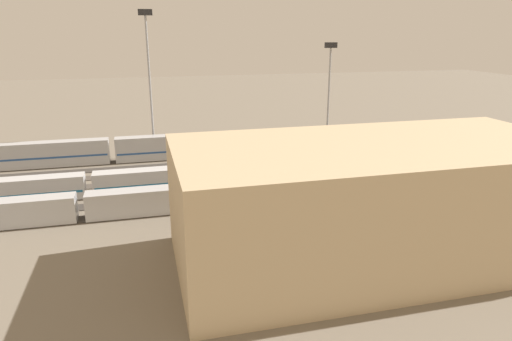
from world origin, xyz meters
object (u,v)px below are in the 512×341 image
at_px(train_on_track_3, 351,156).
at_px(light_mast_2, 329,80).
at_px(train_on_track_1, 409,140).
at_px(train_on_track_5, 430,166).
at_px(maintenance_shed, 375,201).
at_px(train_on_track_4, 234,174).
at_px(light_mast_0, 149,67).
at_px(train_on_track_0, 172,147).
at_px(train_on_track_6, 81,207).

bearing_deg(train_on_track_3, light_mast_2, -97.54).
bearing_deg(train_on_track_3, train_on_track_1, -152.69).
relative_size(train_on_track_5, train_on_track_3, 1.00).
height_order(train_on_track_3, light_mast_2, light_mast_2).
distance_m(train_on_track_3, light_mast_2, 22.16).
xyz_separation_m(light_mast_2, maintenance_shed, (16.26, 52.64, -8.37)).
relative_size(train_on_track_1, light_mast_2, 0.42).
bearing_deg(train_on_track_5, train_on_track_1, -112.37).
relative_size(train_on_track_4, maintenance_shed, 2.06).
bearing_deg(light_mast_0, maintenance_shed, 113.83).
bearing_deg(train_on_track_4, train_on_track_0, -65.13).
relative_size(train_on_track_3, train_on_track_4, 0.10).
bearing_deg(train_on_track_1, train_on_track_5, 67.63).
bearing_deg(train_on_track_4, train_on_track_1, -161.18).
distance_m(train_on_track_0, train_on_track_3, 37.10).
xyz_separation_m(train_on_track_5, train_on_track_4, (35.79, -5.00, -0.16)).
height_order(train_on_track_0, train_on_track_6, train_on_track_0).
bearing_deg(light_mast_0, train_on_track_6, 70.92).
distance_m(train_on_track_3, maintenance_shed, 37.98).
relative_size(train_on_track_0, train_on_track_3, 7.14).
height_order(train_on_track_6, train_on_track_1, train_on_track_1).
bearing_deg(train_on_track_6, light_mast_2, -147.59).
distance_m(train_on_track_0, light_mast_2, 38.53).
xyz_separation_m(train_on_track_3, maintenance_shed, (13.93, 35.00, 4.83)).
bearing_deg(train_on_track_6, maintenance_shed, 150.36).
height_order(train_on_track_3, train_on_track_4, train_on_track_3).
bearing_deg(train_on_track_3, maintenance_shed, 68.30).
bearing_deg(train_on_track_0, train_on_track_3, 156.15).
bearing_deg(train_on_track_0, maintenance_shed, 111.80).
xyz_separation_m(train_on_track_1, light_mast_2, (17.04, -7.64, 13.20)).
height_order(train_on_track_0, light_mast_0, light_mast_0).
xyz_separation_m(train_on_track_6, train_on_track_4, (-24.42, -10.00, -0.02)).
xyz_separation_m(train_on_track_0, maintenance_shed, (-20.00, 50.00, 4.40)).
bearing_deg(train_on_track_6, light_mast_0, -109.08).
relative_size(train_on_track_1, train_on_track_3, 1.00).
xyz_separation_m(train_on_track_1, train_on_track_5, (8.23, 20.00, 0.00)).
xyz_separation_m(light_mast_0, light_mast_2, (-39.85, 0.77, -3.60)).
bearing_deg(train_on_track_5, train_on_track_6, 4.75).
distance_m(train_on_track_4, light_mast_0, 31.65).
distance_m(train_on_track_1, train_on_track_5, 21.63).
distance_m(train_on_track_5, train_on_track_4, 36.14).
bearing_deg(train_on_track_4, train_on_track_5, 172.05).
distance_m(train_on_track_3, train_on_track_4, 25.16).
xyz_separation_m(train_on_track_5, light_mast_2, (8.80, -27.64, 13.20)).
relative_size(train_on_track_4, light_mast_0, 3.16).
distance_m(train_on_track_0, train_on_track_6, 33.61).
height_order(train_on_track_0, train_on_track_4, train_on_track_0).
bearing_deg(maintenance_shed, train_on_track_3, -111.70).
distance_m(light_mast_2, maintenance_shed, 55.73).
bearing_deg(train_on_track_1, light_mast_2, -24.16).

